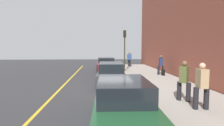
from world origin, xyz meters
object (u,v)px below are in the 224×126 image
at_px(traffic_light_pole, 125,44).
at_px(rolling_suitcase, 163,72).
at_px(pedestrian_blue_coat, 129,59).
at_px(pedestrian_navy_coat, 161,64).
at_px(pedestrian_tan_coat, 202,85).
at_px(parked_car_green, 123,101).
at_px(parked_car_red, 106,65).
at_px(parked_car_charcoal, 111,73).
at_px(pedestrian_olive_coat, 184,80).

xyz_separation_m(traffic_light_pole, rolling_suitcase, (-2.98, -2.97, -2.55)).
bearing_deg(pedestrian_blue_coat, pedestrian_navy_coat, -167.15).
bearing_deg(pedestrian_navy_coat, traffic_light_pole, 48.19).
bearing_deg(pedestrian_tan_coat, rolling_suitcase, -10.19).
bearing_deg(rolling_suitcase, parked_car_green, 152.98).
height_order(pedestrian_tan_coat, traffic_light_pole, traffic_light_pole).
relative_size(parked_car_red, rolling_suitcase, 4.84).
relative_size(pedestrian_navy_coat, rolling_suitcase, 1.98).
relative_size(parked_car_charcoal, parked_car_red, 1.15).
bearing_deg(parked_car_red, pedestrian_blue_coat, -40.00).
xyz_separation_m(pedestrian_olive_coat, traffic_light_pole, (10.32, 1.28, 1.84)).
bearing_deg(pedestrian_blue_coat, parked_car_red, 140.00).
bearing_deg(parked_car_charcoal, parked_car_red, 1.49).
bearing_deg(traffic_light_pole, pedestrian_blue_coat, -15.31).
height_order(pedestrian_navy_coat, pedestrian_blue_coat, pedestrian_blue_coat).
distance_m(parked_car_red, rolling_suitcase, 6.19).
xyz_separation_m(pedestrian_tan_coat, rolling_suitcase, (8.44, -1.52, -0.71)).
bearing_deg(parked_car_red, pedestrian_navy_coat, -125.57).
bearing_deg(pedestrian_olive_coat, traffic_light_pole, 7.09).
bearing_deg(parked_car_green, pedestrian_navy_coat, -25.67).
height_order(parked_car_red, pedestrian_blue_coat, pedestrian_blue_coat).
bearing_deg(pedestrian_olive_coat, pedestrian_blue_coat, 0.11).
relative_size(parked_car_green, pedestrian_olive_coat, 2.64).
height_order(parked_car_charcoal, rolling_suitcase, parked_car_charcoal).
distance_m(parked_car_green, pedestrian_navy_coat, 10.63).
relative_size(parked_car_red, traffic_light_pole, 1.02).
height_order(parked_car_charcoal, parked_car_red, same).
bearing_deg(pedestrian_blue_coat, traffic_light_pole, 164.69).
distance_m(pedestrian_olive_coat, traffic_light_pole, 10.56).
distance_m(pedestrian_tan_coat, pedestrian_olive_coat, 1.11).
relative_size(pedestrian_tan_coat, rolling_suitcase, 2.09).
distance_m(pedestrian_navy_coat, pedestrian_blue_coat, 7.35).
height_order(parked_car_charcoal, pedestrian_navy_coat, pedestrian_navy_coat).
distance_m(parked_car_red, pedestrian_blue_coat, 4.90).
bearing_deg(pedestrian_tan_coat, parked_car_green, 103.20).
distance_m(pedestrian_olive_coat, pedestrian_navy_coat, 7.90).
relative_size(pedestrian_navy_coat, pedestrian_blue_coat, 0.95).
xyz_separation_m(pedestrian_blue_coat, traffic_light_pole, (-4.58, 1.25, 1.84)).
bearing_deg(parked_car_green, rolling_suitcase, -27.02).
bearing_deg(pedestrian_navy_coat, pedestrian_blue_coat, 12.85).
relative_size(pedestrian_blue_coat, traffic_light_pole, 0.44).
height_order(parked_car_red, traffic_light_pole, traffic_light_pole).
bearing_deg(pedestrian_olive_coat, parked_car_green, 121.59).
bearing_deg(rolling_suitcase, traffic_light_pole, 44.90).
bearing_deg(parked_car_red, pedestrian_tan_coat, -164.75).
distance_m(parked_car_charcoal, pedestrian_navy_coat, 5.52).
height_order(parked_car_green, pedestrian_blue_coat, pedestrian_blue_coat).
bearing_deg(pedestrian_tan_coat, traffic_light_pole, 7.24).
xyz_separation_m(pedestrian_olive_coat, pedestrian_blue_coat, (14.90, 0.03, 0.00)).
height_order(pedestrian_navy_coat, traffic_light_pole, traffic_light_pole).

